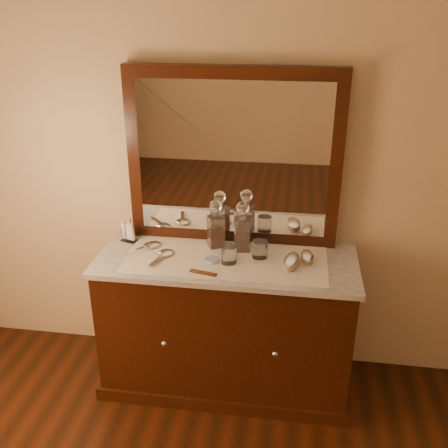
% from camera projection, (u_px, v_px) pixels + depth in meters
% --- Properties ---
extents(dresser_cabinet, '(1.40, 0.55, 0.82)m').
position_uv_depth(dresser_cabinet, '(226.00, 324.00, 2.95)').
color(dresser_cabinet, black).
rests_on(dresser_cabinet, floor).
extents(dresser_plinth, '(1.46, 0.59, 0.08)m').
position_uv_depth(dresser_plinth, '(226.00, 374.00, 3.10)').
color(dresser_plinth, black).
rests_on(dresser_plinth, floor).
extents(knob_left, '(0.04, 0.04, 0.04)m').
position_uv_depth(knob_left, '(164.00, 343.00, 2.72)').
color(knob_left, silver).
rests_on(knob_left, dresser_cabinet).
extents(knob_right, '(0.04, 0.04, 0.04)m').
position_uv_depth(knob_right, '(275.00, 354.00, 2.64)').
color(knob_right, silver).
rests_on(knob_right, dresser_cabinet).
extents(marble_top, '(1.44, 0.59, 0.03)m').
position_uv_depth(marble_top, '(227.00, 260.00, 2.78)').
color(marble_top, silver).
rests_on(marble_top, dresser_cabinet).
extents(mirror_frame, '(1.20, 0.08, 1.00)m').
position_uv_depth(mirror_frame, '(233.00, 158.00, 2.79)').
color(mirror_frame, black).
rests_on(mirror_frame, marble_top).
extents(mirror_glass, '(1.06, 0.01, 0.86)m').
position_uv_depth(mirror_glass, '(232.00, 160.00, 2.76)').
color(mirror_glass, white).
rests_on(mirror_glass, marble_top).
extents(lace_runner, '(1.10, 0.45, 0.00)m').
position_uv_depth(lace_runner, '(226.00, 259.00, 2.75)').
color(lace_runner, silver).
rests_on(lace_runner, marble_top).
extents(pin_dish, '(0.09, 0.09, 0.01)m').
position_uv_depth(pin_dish, '(212.00, 260.00, 2.73)').
color(pin_dish, white).
rests_on(pin_dish, lace_runner).
extents(comb, '(0.15, 0.06, 0.01)m').
position_uv_depth(comb, '(203.00, 273.00, 2.61)').
color(comb, brown).
rests_on(comb, lace_runner).
extents(napkin_rack, '(0.10, 0.08, 0.13)m').
position_uv_depth(napkin_rack, '(128.00, 233.00, 2.95)').
color(napkin_rack, black).
rests_on(napkin_rack, marble_top).
extents(decanter_left, '(0.11, 0.11, 0.29)m').
position_uv_depth(decanter_left, '(216.00, 229.00, 2.86)').
color(decanter_left, maroon).
rests_on(decanter_left, lace_runner).
extents(decanter_right, '(0.10, 0.10, 0.29)m').
position_uv_depth(decanter_right, '(242.00, 231.00, 2.82)').
color(decanter_right, maroon).
rests_on(decanter_right, lace_runner).
extents(brush_near, '(0.10, 0.19, 0.05)m').
position_uv_depth(brush_near, '(292.00, 262.00, 2.67)').
color(brush_near, '#967F5C').
rests_on(brush_near, lace_runner).
extents(brush_far, '(0.08, 0.15, 0.04)m').
position_uv_depth(brush_far, '(307.00, 257.00, 2.73)').
color(brush_far, '#967F5C').
rests_on(brush_far, lace_runner).
extents(hand_mirror_outer, '(0.19, 0.20, 0.02)m').
position_uv_depth(hand_mirror_outer, '(149.00, 246.00, 2.88)').
color(hand_mirror_outer, silver).
rests_on(hand_mirror_outer, lace_runner).
extents(hand_mirror_inner, '(0.11, 0.23, 0.02)m').
position_uv_depth(hand_mirror_inner, '(164.00, 255.00, 2.78)').
color(hand_mirror_inner, silver).
rests_on(hand_mirror_inner, lace_runner).
extents(tumblers, '(0.25, 0.17, 0.10)m').
position_uv_depth(tumblers, '(244.00, 252.00, 2.73)').
color(tumblers, white).
rests_on(tumblers, lace_runner).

